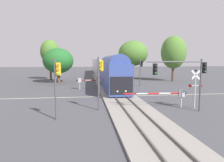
{
  "coord_description": "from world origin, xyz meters",
  "views": [
    {
      "loc": [
        -4.16,
        -25.48,
        4.79
      ],
      "look_at": [
        -0.84,
        0.19,
        2.0
      ],
      "focal_mm": 31.91,
      "sensor_mm": 36.0,
      "label": 1
    }
  ],
  "objects_px": {
    "crossing_signal_mast": "(195,84)",
    "traffic_signal_near_right": "(185,72)",
    "traffic_signal_near_left": "(57,79)",
    "crossing_gate_far": "(83,81)",
    "traffic_signal_far_side": "(141,68)",
    "commuter_train": "(102,68)",
    "oak_behind_train": "(58,61)",
    "elm_centre_background": "(133,53)",
    "pine_left_background": "(50,52)",
    "crossing_gate_near": "(174,94)",
    "traffic_signal_median": "(100,75)",
    "maple_right_background": "(174,52)"
  },
  "relations": [
    {
      "from": "traffic_signal_near_right",
      "to": "pine_left_background",
      "type": "height_order",
      "value": "pine_left_background"
    },
    {
      "from": "traffic_signal_near_left",
      "to": "maple_right_background",
      "type": "bearing_deg",
      "value": 50.71
    },
    {
      "from": "oak_behind_train",
      "to": "crossing_signal_mast",
      "type": "bearing_deg",
      "value": -56.34
    },
    {
      "from": "traffic_signal_median",
      "to": "crossing_signal_mast",
      "type": "bearing_deg",
      "value": -3.24
    },
    {
      "from": "crossing_gate_far",
      "to": "elm_centre_background",
      "type": "bearing_deg",
      "value": 53.89
    },
    {
      "from": "traffic_signal_near_left",
      "to": "oak_behind_train",
      "type": "distance_m",
      "value": 26.68
    },
    {
      "from": "traffic_signal_near_right",
      "to": "traffic_signal_median",
      "type": "height_order",
      "value": "traffic_signal_median"
    },
    {
      "from": "traffic_signal_near_left",
      "to": "pine_left_background",
      "type": "xyz_separation_m",
      "value": [
        -6.12,
        32.77,
        3.3
      ]
    },
    {
      "from": "crossing_gate_near",
      "to": "traffic_signal_median",
      "type": "height_order",
      "value": "traffic_signal_median"
    },
    {
      "from": "traffic_signal_near_left",
      "to": "crossing_gate_far",
      "type": "bearing_deg",
      "value": 84.12
    },
    {
      "from": "oak_behind_train",
      "to": "maple_right_background",
      "type": "xyz_separation_m",
      "value": [
        24.88,
        -0.21,
        1.85
      ]
    },
    {
      "from": "pine_left_background",
      "to": "crossing_gate_near",
      "type": "bearing_deg",
      "value": -60.51
    },
    {
      "from": "traffic_signal_near_right",
      "to": "maple_right_background",
      "type": "xyz_separation_m",
      "value": [
        10.34,
        25.27,
        2.72
      ]
    },
    {
      "from": "commuter_train",
      "to": "traffic_signal_near_right",
      "type": "relative_size",
      "value": 10.9
    },
    {
      "from": "traffic_signal_near_right",
      "to": "maple_right_background",
      "type": "distance_m",
      "value": 27.44
    },
    {
      "from": "pine_left_background",
      "to": "oak_behind_train",
      "type": "bearing_deg",
      "value": -67.06
    },
    {
      "from": "crossing_signal_mast",
      "to": "traffic_signal_far_side",
      "type": "bearing_deg",
      "value": 92.36
    },
    {
      "from": "traffic_signal_far_side",
      "to": "maple_right_background",
      "type": "xyz_separation_m",
      "value": [
        9.34,
        7.18,
        3.15
      ]
    },
    {
      "from": "crossing_signal_mast",
      "to": "commuter_train",
      "type": "bearing_deg",
      "value": 100.66
    },
    {
      "from": "traffic_signal_near_left",
      "to": "elm_centre_background",
      "type": "bearing_deg",
      "value": 67.19
    },
    {
      "from": "crossing_signal_mast",
      "to": "traffic_signal_near_right",
      "type": "bearing_deg",
      "value": -147.2
    },
    {
      "from": "traffic_signal_far_side",
      "to": "oak_behind_train",
      "type": "xyz_separation_m",
      "value": [
        -15.54,
        7.39,
        1.3
      ]
    },
    {
      "from": "traffic_signal_far_side",
      "to": "traffic_signal_near_left",
      "type": "bearing_deg",
      "value": -122.45
    },
    {
      "from": "traffic_signal_far_side",
      "to": "commuter_train",
      "type": "bearing_deg",
      "value": 108.65
    },
    {
      "from": "commuter_train",
      "to": "traffic_signal_far_side",
      "type": "height_order",
      "value": "commuter_train"
    },
    {
      "from": "crossing_signal_mast",
      "to": "elm_centre_background",
      "type": "relative_size",
      "value": 0.41
    },
    {
      "from": "traffic_signal_median",
      "to": "traffic_signal_near_right",
      "type": "bearing_deg",
      "value": -12.07
    },
    {
      "from": "elm_centre_background",
      "to": "pine_left_background",
      "type": "distance_m",
      "value": 20.11
    },
    {
      "from": "traffic_signal_median",
      "to": "traffic_signal_near_left",
      "type": "distance_m",
      "value": 4.38
    },
    {
      "from": "commuter_train",
      "to": "elm_centre_background",
      "type": "xyz_separation_m",
      "value": [
        7.53,
        -2.53,
        3.6
      ]
    },
    {
      "from": "traffic_signal_far_side",
      "to": "traffic_signal_near_right",
      "type": "bearing_deg",
      "value": -93.14
    },
    {
      "from": "oak_behind_train",
      "to": "maple_right_background",
      "type": "bearing_deg",
      "value": -0.48
    },
    {
      "from": "traffic_signal_median",
      "to": "pine_left_background",
      "type": "relative_size",
      "value": 0.53
    },
    {
      "from": "crossing_gate_near",
      "to": "traffic_signal_far_side",
      "type": "relative_size",
      "value": 1.34
    },
    {
      "from": "traffic_signal_far_side",
      "to": "elm_centre_background",
      "type": "xyz_separation_m",
      "value": [
        1.88,
        14.22,
        3.1
      ]
    },
    {
      "from": "crossing_gate_far",
      "to": "traffic_signal_near_right",
      "type": "distance_m",
      "value": 18.25
    },
    {
      "from": "commuter_train",
      "to": "elm_centre_background",
      "type": "relative_size",
      "value": 6.41
    },
    {
      "from": "crossing_gate_near",
      "to": "oak_behind_train",
      "type": "height_order",
      "value": "oak_behind_train"
    },
    {
      "from": "traffic_signal_near_right",
      "to": "elm_centre_background",
      "type": "xyz_separation_m",
      "value": [
        2.87,
        32.32,
        2.66
      ]
    },
    {
      "from": "crossing_gate_near",
      "to": "elm_centre_background",
      "type": "relative_size",
      "value": 0.68
    },
    {
      "from": "traffic_signal_far_side",
      "to": "traffic_signal_near_left",
      "type": "distance_m",
      "value": 22.56
    },
    {
      "from": "crossing_gate_far",
      "to": "maple_right_background",
      "type": "xyz_separation_m",
      "value": [
        19.76,
        9.81,
        5.0
      ]
    },
    {
      "from": "traffic_signal_near_right",
      "to": "traffic_signal_far_side",
      "type": "relative_size",
      "value": 1.16
    },
    {
      "from": "traffic_signal_far_side",
      "to": "traffic_signal_median",
      "type": "height_order",
      "value": "traffic_signal_median"
    },
    {
      "from": "pine_left_background",
      "to": "traffic_signal_median",
      "type": "bearing_deg",
      "value": -72.24
    },
    {
      "from": "crossing_gate_far",
      "to": "elm_centre_background",
      "type": "height_order",
      "value": "elm_centre_background"
    },
    {
      "from": "crossing_gate_near",
      "to": "crossing_gate_far",
      "type": "distance_m",
      "value": 16.58
    },
    {
      "from": "crossing_signal_mast",
      "to": "traffic_signal_near_right",
      "type": "relative_size",
      "value": 0.7
    },
    {
      "from": "traffic_signal_near_right",
      "to": "maple_right_background",
      "type": "height_order",
      "value": "maple_right_background"
    },
    {
      "from": "oak_behind_train",
      "to": "maple_right_background",
      "type": "distance_m",
      "value": 24.95
    }
  ]
}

